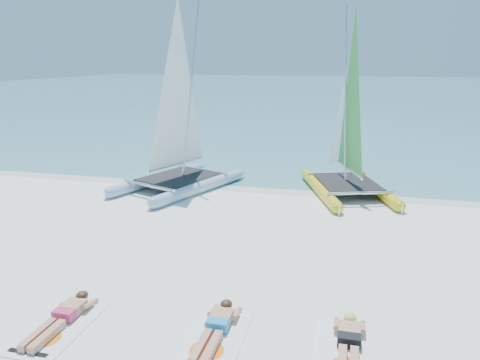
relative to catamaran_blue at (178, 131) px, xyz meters
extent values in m
plane|color=white|center=(4.06, -4.78, -2.05)|extent=(140.00, 140.00, 0.00)
cube|color=#6EB8B7|center=(4.06, 58.22, -2.05)|extent=(140.00, 115.00, 0.01)
cube|color=silver|center=(4.06, 0.72, -2.05)|extent=(140.00, 1.40, 0.01)
cylinder|color=#A2C3D5|center=(-0.98, 0.27, -1.85)|extent=(2.00, 4.36, 0.40)
cone|color=#A2C3D5|center=(-0.08, 2.59, -1.85)|extent=(0.56, 0.68, 0.38)
cylinder|color=#A2C3D5|center=(0.90, -0.46, -1.85)|extent=(2.00, 4.36, 0.40)
cone|color=#A2C3D5|center=(1.80, 1.86, -1.85)|extent=(0.56, 0.68, 0.38)
cube|color=black|center=(-0.04, -0.10, -1.62)|extent=(2.71, 3.02, 0.03)
cylinder|color=silver|center=(0.25, 0.66, 1.48)|extent=(0.52, 1.14, 6.23)
cylinder|color=#FFFB1A|center=(4.94, 0.39, -1.86)|extent=(1.74, 4.18, 0.38)
cone|color=#FFFB1A|center=(4.19, 2.63, -1.86)|extent=(0.52, 0.64, 0.36)
cylinder|color=#FFFB1A|center=(6.76, 1.01, -1.86)|extent=(1.74, 4.18, 0.38)
cone|color=#FFFB1A|center=(6.00, 3.25, -1.86)|extent=(0.52, 0.64, 0.36)
cube|color=black|center=(5.85, 0.70, -1.65)|extent=(2.51, 2.83, 0.03)
cylinder|color=silver|center=(5.60, 1.43, 1.30)|extent=(0.45, 1.10, 5.91)
cube|color=white|center=(1.21, -9.04, -2.04)|extent=(1.00, 1.85, 0.02)
cube|color=tan|center=(1.21, -8.61, -1.93)|extent=(0.36, 0.55, 0.17)
cube|color=#CF3062|center=(1.21, -8.81, -1.93)|extent=(0.37, 0.22, 0.17)
cube|color=tan|center=(1.21, -9.41, -1.97)|extent=(0.31, 0.85, 0.13)
sphere|color=tan|center=(1.21, -8.24, -1.89)|extent=(0.21, 0.21, 0.21)
ellipsoid|color=#372114|center=(1.21, -8.23, -1.85)|extent=(0.22, 0.24, 0.15)
cube|color=white|center=(3.93, -8.71, -2.04)|extent=(1.00, 1.85, 0.02)
cube|color=tan|center=(3.93, -8.28, -1.93)|extent=(0.36, 0.55, 0.17)
cube|color=#2685CD|center=(3.93, -8.48, -1.93)|extent=(0.37, 0.22, 0.17)
cube|color=tan|center=(3.93, -9.08, -1.97)|extent=(0.31, 0.85, 0.13)
sphere|color=tan|center=(3.93, -7.91, -1.89)|extent=(0.21, 0.21, 0.21)
ellipsoid|color=#372114|center=(3.93, -7.90, -1.85)|extent=(0.22, 0.24, 0.15)
cube|color=white|center=(6.11, -8.62, -2.04)|extent=(1.00, 1.85, 0.02)
cube|color=tan|center=(6.11, -8.19, -1.93)|extent=(0.36, 0.55, 0.17)
cube|color=black|center=(6.11, -8.39, -1.93)|extent=(0.37, 0.22, 0.17)
sphere|color=tan|center=(6.11, -7.82, -1.89)|extent=(0.21, 0.21, 0.21)
ellipsoid|color=#E6CC6C|center=(6.11, -7.81, -1.85)|extent=(0.22, 0.24, 0.15)
camera|label=1|loc=(6.01, -15.23, 2.45)|focal=35.00mm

